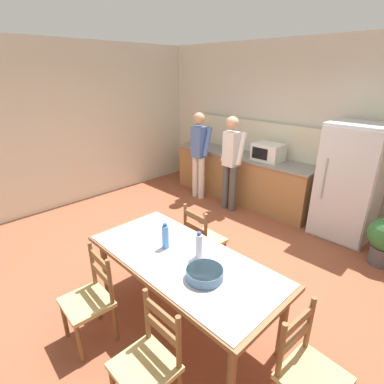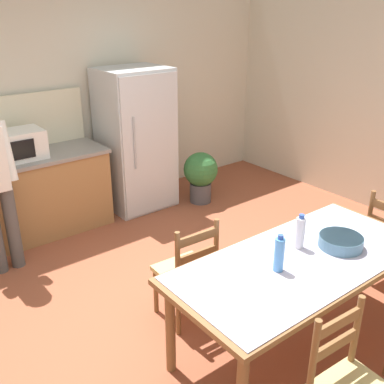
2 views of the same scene
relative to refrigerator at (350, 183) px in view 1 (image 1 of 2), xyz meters
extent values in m
plane|color=brown|center=(-0.92, -2.19, -0.86)|extent=(8.32, 8.32, 0.00)
cube|color=beige|center=(-0.92, 0.47, 0.59)|extent=(6.52, 0.12, 2.90)
cube|color=beige|center=(-4.18, -2.19, 0.59)|extent=(0.12, 5.20, 2.90)
cube|color=#9E7042|center=(-1.96, 0.04, -0.43)|extent=(2.89, 0.62, 0.87)
cube|color=gray|center=(-1.96, 0.04, 0.03)|extent=(2.93, 0.66, 0.04)
cube|color=#B7BCC1|center=(-2.61, 0.04, 0.03)|extent=(0.52, 0.38, 0.02)
cube|color=beige|center=(-1.96, 0.35, 0.35)|extent=(2.89, 0.03, 0.60)
cube|color=silver|center=(0.00, 0.01, 0.00)|extent=(0.80, 0.68, 1.73)
cube|color=silver|center=(0.00, -0.34, 0.00)|extent=(0.77, 0.02, 1.66)
cylinder|color=#A5AAB2|center=(-0.24, -0.36, 0.09)|extent=(0.02, 0.02, 0.60)
cube|color=white|center=(-1.40, 0.02, 0.20)|extent=(0.50, 0.38, 0.30)
cube|color=black|center=(-1.45, -0.17, 0.20)|extent=(0.30, 0.01, 0.19)
cylinder|color=brown|center=(-1.36, -3.28, -0.51)|extent=(0.07, 0.07, 0.71)
cylinder|color=brown|center=(0.44, -3.30, -0.51)|extent=(0.07, 0.07, 0.71)
cylinder|color=brown|center=(-1.35, -2.57, -0.51)|extent=(0.07, 0.07, 0.71)
cylinder|color=brown|center=(0.44, -2.59, -0.51)|extent=(0.07, 0.07, 0.71)
cube|color=brown|center=(-0.46, -2.94, -0.13)|extent=(2.00, 0.93, 0.04)
cube|color=#B7B2CC|center=(-0.46, -2.94, -0.11)|extent=(1.92, 0.90, 0.01)
cylinder|color=#4C8ED6|center=(-0.70, -2.93, 0.01)|extent=(0.07, 0.07, 0.24)
cylinder|color=#2D51B2|center=(-0.70, -2.93, 0.15)|extent=(0.04, 0.04, 0.03)
cylinder|color=silver|center=(-0.35, -2.82, 0.01)|extent=(0.07, 0.07, 0.24)
cylinder|color=#2D51B2|center=(-0.35, -2.82, 0.15)|extent=(0.04, 0.04, 0.03)
cylinder|color=slate|center=(-0.11, -3.01, -0.06)|extent=(0.32, 0.32, 0.09)
cylinder|color=slate|center=(-0.11, -3.01, -0.03)|extent=(0.31, 0.31, 0.02)
cylinder|color=brown|center=(-0.19, -3.56, -0.66)|extent=(0.04, 0.04, 0.41)
cube|color=tan|center=(-0.02, -3.73, -0.43)|extent=(0.43, 0.41, 0.04)
cylinder|color=brown|center=(-0.19, -3.56, -0.18)|extent=(0.04, 0.04, 0.46)
cylinder|color=brown|center=(0.17, -3.56, -0.18)|extent=(0.04, 0.04, 0.46)
cube|color=brown|center=(-0.01, -3.56, -0.06)|extent=(0.36, 0.03, 0.07)
cube|color=brown|center=(-0.01, -3.56, -0.21)|extent=(0.36, 0.03, 0.07)
cylinder|color=brown|center=(0.71, -2.76, -0.66)|extent=(0.04, 0.04, 0.41)
cube|color=tan|center=(0.87, -2.95, -0.43)|extent=(0.43, 0.45, 0.04)
cylinder|color=brown|center=(0.69, -3.12, -0.18)|extent=(0.04, 0.04, 0.46)
cylinder|color=brown|center=(0.71, -2.76, -0.18)|extent=(0.04, 0.04, 0.46)
cube|color=brown|center=(0.70, -2.94, -0.06)|extent=(0.05, 0.36, 0.07)
cube|color=brown|center=(0.70, -2.94, -0.21)|extent=(0.05, 0.36, 0.07)
cylinder|color=brown|center=(-1.10, -3.87, -0.66)|extent=(0.04, 0.04, 0.41)
cylinder|color=brown|center=(-0.74, -3.90, -0.66)|extent=(0.04, 0.04, 0.41)
cylinder|color=brown|center=(-1.08, -3.53, -0.66)|extent=(0.04, 0.04, 0.41)
cylinder|color=brown|center=(-0.72, -3.56, -0.66)|extent=(0.04, 0.04, 0.41)
cube|color=tan|center=(-0.91, -3.72, -0.43)|extent=(0.45, 0.43, 0.04)
cylinder|color=brown|center=(-1.08, -3.53, -0.18)|extent=(0.04, 0.04, 0.46)
cylinder|color=brown|center=(-0.72, -3.56, -0.18)|extent=(0.04, 0.04, 0.46)
cube|color=brown|center=(-0.90, -3.55, -0.06)|extent=(0.36, 0.05, 0.07)
cube|color=brown|center=(-0.90, -3.55, -0.21)|extent=(0.36, 0.05, 0.07)
cylinder|color=brown|center=(-0.70, -1.99, -0.66)|extent=(0.04, 0.04, 0.41)
cylinder|color=brown|center=(-1.06, -1.97, -0.66)|extent=(0.04, 0.04, 0.41)
cylinder|color=brown|center=(-0.72, -2.33, -0.66)|extent=(0.04, 0.04, 0.41)
cylinder|color=brown|center=(-1.08, -2.31, -0.66)|extent=(0.04, 0.04, 0.41)
cube|color=tan|center=(-0.89, -2.15, -0.43)|extent=(0.44, 0.42, 0.04)
cylinder|color=brown|center=(-0.72, -2.33, -0.18)|extent=(0.04, 0.04, 0.46)
cylinder|color=brown|center=(-1.08, -2.31, -0.18)|extent=(0.04, 0.04, 0.46)
cube|color=brown|center=(-0.90, -2.32, -0.06)|extent=(0.36, 0.04, 0.07)
cube|color=brown|center=(-0.90, -2.32, -0.21)|extent=(0.36, 0.04, 0.07)
cylinder|color=silver|center=(-2.70, -0.49, -0.45)|extent=(0.12, 0.12, 0.83)
cylinder|color=silver|center=(-2.53, -0.49, -0.45)|extent=(0.12, 0.12, 0.83)
cube|color=#5175BC|center=(-2.61, -0.49, 0.26)|extent=(0.23, 0.19, 0.59)
sphere|color=tan|center=(-2.61, -0.49, 0.70)|extent=(0.22, 0.22, 0.22)
cylinder|color=#5175BC|center=(-2.78, -0.42, 0.29)|extent=(0.09, 0.22, 0.56)
cylinder|color=#5175BC|center=(-2.45, -0.42, 0.29)|extent=(0.09, 0.22, 0.56)
cylinder|color=#4C4C4C|center=(-1.90, -0.51, -0.44)|extent=(0.13, 0.13, 0.84)
cylinder|color=#4C4C4C|center=(-1.74, -0.51, -0.44)|extent=(0.13, 0.13, 0.84)
cube|color=white|center=(-1.82, -0.51, 0.27)|extent=(0.24, 0.19, 0.59)
sphere|color=tan|center=(-1.82, -0.51, 0.71)|extent=(0.22, 0.22, 0.22)
cylinder|color=white|center=(-1.98, -0.44, 0.30)|extent=(0.09, 0.23, 0.57)
cylinder|color=white|center=(-1.65, -0.44, 0.30)|extent=(0.09, 0.23, 0.57)
cylinder|color=#4C4C51|center=(0.68, -0.43, -0.73)|extent=(0.28, 0.28, 0.26)
camera|label=1|loc=(1.29, -4.55, 1.53)|focal=28.00mm
camera|label=2|loc=(-2.76, -4.60, 1.57)|focal=42.00mm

